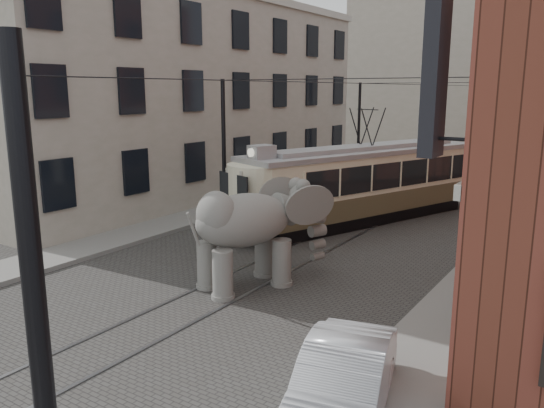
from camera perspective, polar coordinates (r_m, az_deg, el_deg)
The scene contains 10 objects.
ground at distance 16.28m, azimuth -2.62°, elevation -7.94°, with size 120.00×120.00×0.00m, color #3C3A37.
tram_rails at distance 16.28m, azimuth -2.62°, elevation -7.90°, with size 1.54×80.00×0.02m, color slate, non-canonical shape.
sidewalk_right at distance 13.85m, azimuth 18.36°, elevation -11.95°, with size 2.00×60.00×0.15m, color slate.
sidewalk_left at distance 20.60m, azimuth -17.44°, elevation -3.98°, with size 2.00×60.00×0.15m, color slate.
stucco_building at distance 30.03m, azimuth -8.57°, elevation 10.84°, with size 7.00×24.00×10.00m, color gray.
distant_block at distance 53.14m, azimuth 24.28°, elevation 12.56°, with size 28.00×10.00×14.00m, color gray.
catenary at distance 19.82m, azimuth 5.38°, elevation 4.57°, with size 11.00×30.20×6.00m, color black, non-canonical shape.
tram at distance 23.12m, azimuth 9.89°, elevation 4.00°, with size 2.49×12.09×4.80m, color beige, non-canonical shape.
elephant at distance 15.26m, azimuth -2.97°, elevation -3.37°, with size 2.72×4.93×3.02m, color slate, non-canonical shape.
parked_car at distance 9.67m, azimuth 7.45°, elevation -18.47°, with size 1.43×4.05×1.34m, color #AAABAF.
Camera 1 is at (9.05, -12.35, 5.56)m, focal length 35.53 mm.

